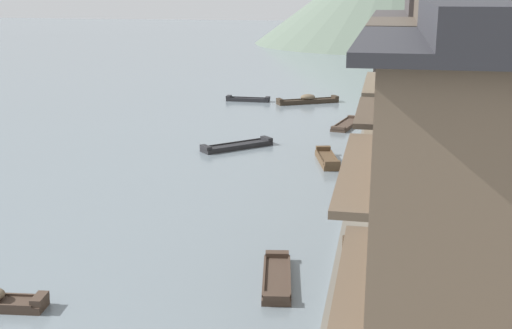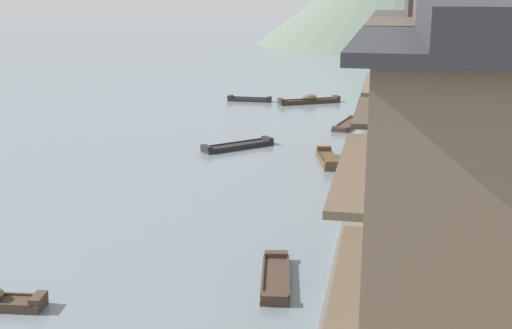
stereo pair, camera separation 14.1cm
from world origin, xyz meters
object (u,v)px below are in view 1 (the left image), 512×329
Objects in this scene: boat_moored_third at (237,146)px; house_waterfront_nearest at (475,215)px; boat_upstream_distant at (277,278)px; mooring_post_dock_far at (355,192)px; boat_midriver_drifting at (327,159)px; house_waterfront_narrow at (436,109)px; house_waterfront_tall at (431,107)px; mooring_post_dock_mid at (345,250)px; boat_moored_nearest at (346,124)px; house_waterfront_far at (432,88)px; house_waterfront_second at (456,143)px; boat_moored_second at (308,100)px; boat_crossing_west at (248,99)px.

house_waterfront_nearest is at bearing -66.54° from boat_moored_third.
boat_upstream_distant is 7.03m from mooring_post_dock_far.
house_waterfront_narrow reaches higher than boat_midriver_drifting.
boat_midriver_drifting is 1.01× the size of boat_upstream_distant.
house_waterfront_tall is 8.21m from mooring_post_dock_mid.
house_waterfront_narrow is (0.53, 20.31, -1.30)m from house_waterfront_nearest.
boat_moored_nearest is 0.69× the size of house_waterfront_far.
boat_moored_nearest is at bearing 97.94° from house_waterfront_nearest.
boat_upstream_distant is 0.45× the size of house_waterfront_second.
house_waterfront_narrow is at bearing -68.07° from boat_moored_second.
boat_crossing_west reaches higher than boat_upstream_distant.
mooring_post_dock_mid is at bearing -82.84° from boat_midriver_drifting.
mooring_post_dock_far is at bearing 103.07° from house_waterfront_nearest.
house_waterfront_nearest is (5.41, -6.80, 5.07)m from boat_upstream_distant.
house_waterfront_second is at bearing -58.80° from boat_moored_third.
house_waterfront_narrow is 0.95× the size of house_waterfront_far.
house_waterfront_nearest is 13.42m from house_waterfront_tall.
mooring_post_dock_far is at bearing 90.00° from mooring_post_dock_mid.
boat_moored_third is at bearing 113.46° from house_waterfront_nearest.
house_waterfront_narrow is at bearing -57.52° from boat_crossing_west.
house_waterfront_narrow reaches higher than boat_upstream_distant.
house_waterfront_tall reaches higher than boat_moored_second.
house_waterfront_nearest is (11.15, -25.70, 5.05)m from boat_moored_third.
boat_moored_second reaches higher than boat_midriver_drifting.
house_waterfront_narrow is 7.45m from house_waterfront_far.
boat_crossing_west is (-9.04, 20.18, -0.04)m from boat_midriver_drifting.
house_waterfront_far is at bearing 73.58° from boat_upstream_distant.
boat_moored_third is at bearing 123.04° from mooring_post_dock_far.
boat_moored_second is 0.62× the size of house_waterfront_second.
mooring_post_dock_mid is at bearing -0.93° from boat_upstream_distant.
boat_moored_second is 30.67m from mooring_post_dock_far.
house_waterfront_second is 13.46m from house_waterfront_narrow.
house_waterfront_second is 8.82× the size of mooring_post_dock_mid.
house_waterfront_second reaches higher than boat_crossing_west.
mooring_post_dock_mid is (8.06, -18.95, 1.25)m from boat_moored_third.
boat_moored_nearest is at bearing 111.05° from house_waterfront_narrow.
boat_moored_nearest is 0.56× the size of house_waterfront_second.
house_waterfront_far reaches higher than boat_moored_second.
boat_midriver_drifting reaches higher than boat_moored_nearest.
boat_moored_second is 0.62× the size of house_waterfront_nearest.
house_waterfront_nearest is (5.17, -23.28, 5.01)m from boat_midriver_drifting.
house_waterfront_second is at bearing -76.15° from boat_moored_second.
house_waterfront_tall is (-0.18, 13.42, 0.00)m from house_waterfront_nearest.
boat_moored_second is at bearing 113.21° from boat_moored_nearest.
mooring_post_dock_mid reaches higher than mooring_post_dock_far.
house_waterfront_nearest is at bearing -71.90° from boat_crossing_west.
house_waterfront_second is 8.15m from mooring_post_dock_far.
house_waterfront_far reaches higher than mooring_post_dock_far.
house_waterfront_tall is at bearing -74.01° from boat_moored_second.
boat_moored_second is 37.12m from mooring_post_dock_mid.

